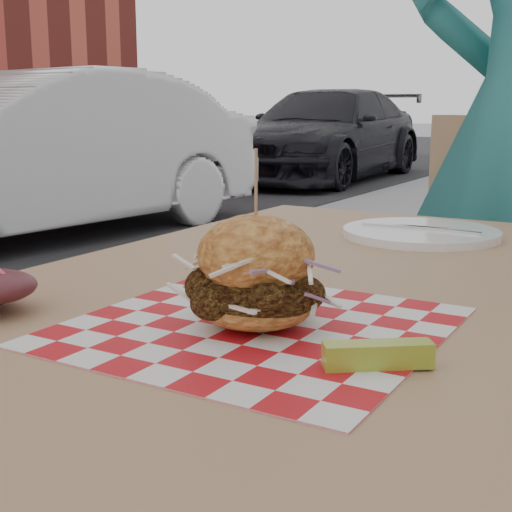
% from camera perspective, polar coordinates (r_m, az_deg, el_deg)
% --- Properties ---
extents(car_white, '(1.79, 3.91, 1.24)m').
position_cam_1_polar(car_white, '(5.58, -17.41, 7.75)').
color(car_white, silver).
rests_on(car_white, ground).
extents(car_dark, '(1.83, 4.21, 1.21)m').
position_cam_1_polar(car_dark, '(9.78, 5.61, 9.67)').
color(car_dark, black).
rests_on(car_dark, ground).
extents(patio_table, '(0.80, 1.20, 0.75)m').
position_cam_1_polar(patio_table, '(0.96, 6.24, -6.42)').
color(patio_table, '#A57A5B').
rests_on(patio_table, ground).
extents(patio_chair, '(0.47, 0.48, 0.95)m').
position_cam_1_polar(patio_chair, '(1.90, 18.82, -1.55)').
color(patio_chair, '#A57A5B').
rests_on(patio_chair, ground).
extents(paper_liner, '(0.36, 0.36, 0.00)m').
position_cam_1_polar(paper_liner, '(0.74, 0.00, -5.64)').
color(paper_liner, red).
rests_on(paper_liner, patio_table).
extents(sandwich, '(0.16, 0.16, 0.18)m').
position_cam_1_polar(sandwich, '(0.72, 0.00, -1.78)').
color(sandwich, '#D98D3D').
rests_on(sandwich, paper_liner).
extents(pickle_spear, '(0.09, 0.07, 0.02)m').
position_cam_1_polar(pickle_spear, '(0.63, 9.72, -7.80)').
color(pickle_spear, '#AAB033').
rests_on(pickle_spear, paper_liner).
extents(place_setting, '(0.27, 0.27, 0.02)m').
position_cam_1_polar(place_setting, '(1.27, 13.05, 1.82)').
color(place_setting, white).
rests_on(place_setting, patio_table).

